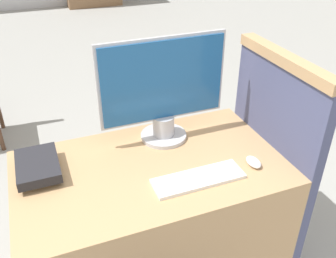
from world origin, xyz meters
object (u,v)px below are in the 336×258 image
object	(u,v)px
book_stack	(37,167)
monitor	(163,91)
mouse	(254,162)
keyboard	(198,179)

from	to	relation	value
book_stack	monitor	bearing A→B (deg)	7.24
mouse	book_stack	size ratio (longest dim) A/B	0.35
keyboard	book_stack	distance (m)	0.71
keyboard	book_stack	world-z (taller)	book_stack
book_stack	keyboard	bearing A→B (deg)	-25.08
monitor	keyboard	world-z (taller)	monitor
mouse	book_stack	distance (m)	0.97
monitor	book_stack	distance (m)	0.67
keyboard	book_stack	size ratio (longest dim) A/B	1.52
monitor	mouse	size ratio (longest dim) A/B	6.75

